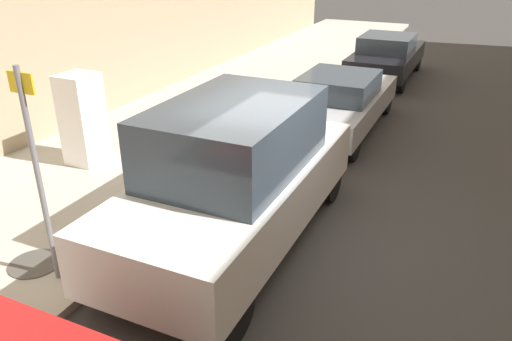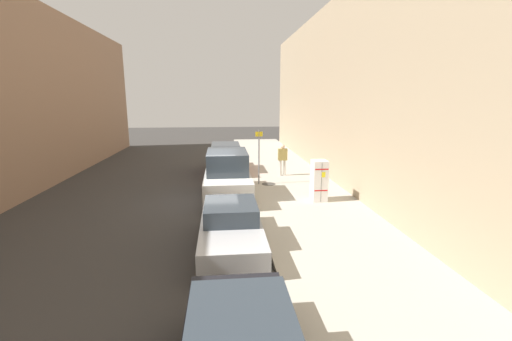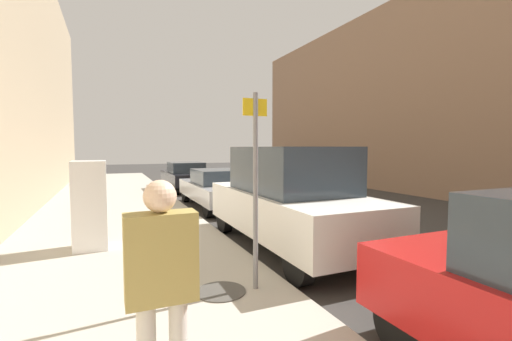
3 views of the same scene
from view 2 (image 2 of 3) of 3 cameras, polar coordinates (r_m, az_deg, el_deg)
The scene contains 10 objects.
ground_plane at distance 15.33m, azimuth -7.89°, elevation -5.10°, with size 80.00×80.00×0.00m, color #383533.
sidewalk_slab at distance 15.72m, azimuth 7.76°, elevation -4.43°, with size 4.56×44.00×0.12m, color #B2ADA0.
building_facade_near at distance 16.10m, azimuth 19.13°, elevation 12.37°, with size 1.55×39.60×9.52m, color tan.
discarded_refrigerator at distance 14.93m, azimuth 10.46°, elevation -1.65°, with size 0.63×0.71×1.76m.
manhole_cover at distance 17.67m, azimuth 2.11°, elevation -2.26°, with size 0.70×0.70×0.02m, color #47443F.
street_sign_post at distance 17.37m, azimuth 0.49°, elevation 2.70°, with size 0.36×0.07×2.79m.
pedestrian_walking_far at distance 19.50m, azimuth 4.45°, elevation 2.20°, with size 0.52×0.24×1.79m.
parked_suv_red at distance 20.97m, azimuth -5.07°, elevation 2.15°, with size 1.90×4.59×1.76m.
parked_van_white at distance 15.47m, azimuth -4.79°, elevation -0.73°, with size 2.00×4.89×2.16m.
parked_sedan_silver at distance 10.44m, azimuth -4.19°, elevation -9.15°, with size 1.79×4.51×1.38m.
Camera 2 is at (-0.62, 14.65, 4.46)m, focal length 24.00 mm.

